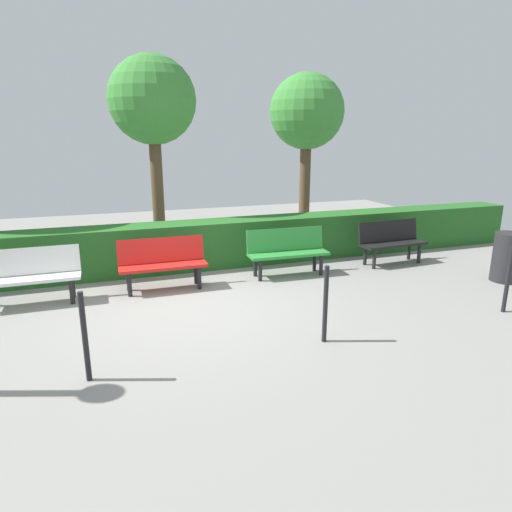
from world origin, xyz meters
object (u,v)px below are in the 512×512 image
object	(u,v)px
bench_black	(391,240)
tree_mid	(152,103)
bench_green	(287,250)
bench_white	(29,274)
bench_red	(163,261)
trash_bin	(508,257)
tree_near	(307,114)

from	to	relation	value
bench_black	tree_mid	size ratio (longest dim) A/B	0.34
bench_green	bench_white	size ratio (longest dim) A/B	1.02
bench_green	tree_mid	world-z (taller)	tree_mid
bench_black	bench_red	distance (m)	4.58
tree_mid	trash_bin	distance (m)	7.49
bench_green	tree_near	distance (m)	4.45
bench_black	trash_bin	bearing A→B (deg)	124.32
bench_green	tree_mid	xyz separation A→B (m)	(1.99, -2.61, 2.70)
bench_red	tree_near	size ratio (longest dim) A/B	0.36
bench_white	trash_bin	bearing A→B (deg)	168.72
bench_green	bench_red	world-z (taller)	bench_green
tree_near	tree_mid	distance (m)	3.85
tree_mid	bench_red	bearing A→B (deg)	83.47
bench_white	bench_black	bearing A→B (deg)	-179.18
tree_near	bench_black	bearing A→B (deg)	98.57
bench_green	tree_near	world-z (taller)	tree_near
bench_green	tree_near	xyz separation A→B (m)	(-1.82, -3.15, 2.55)
tree_mid	bench_black	bearing A→B (deg)	148.90
bench_red	trash_bin	xyz separation A→B (m)	(-5.83, 1.61, -0.04)
bench_red	trash_bin	world-z (taller)	trash_bin
bench_red	tree_mid	bearing A→B (deg)	-95.85
bench_white	tree_near	bearing A→B (deg)	-152.29
bench_green	bench_red	bearing A→B (deg)	3.04
tree_mid	trash_bin	size ratio (longest dim) A/B	4.74
bench_green	tree_near	size ratio (longest dim) A/B	0.38
trash_bin	tree_mid	bearing A→B (deg)	-37.50
bench_black	trash_bin	xyz separation A→B (m)	(-1.25, 1.66, -0.04)
bench_red	bench_white	bearing A→B (deg)	1.50
bench_red	bench_white	distance (m)	2.02
tree_mid	bench_white	bearing A→B (deg)	48.87
tree_mid	bench_green	bearing A→B (deg)	127.31
tree_mid	tree_near	bearing A→B (deg)	-171.87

